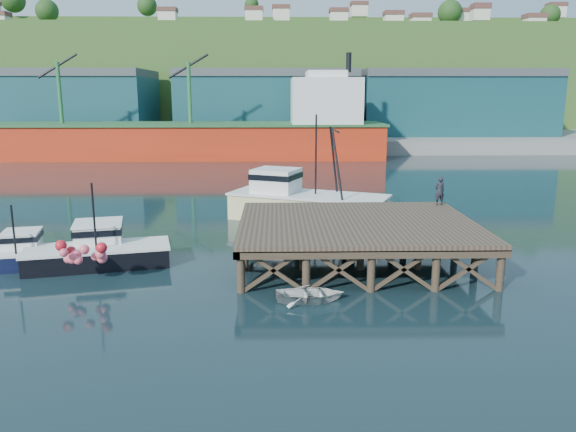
{
  "coord_description": "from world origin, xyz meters",
  "views": [
    {
      "loc": [
        1.34,
        -28.03,
        8.54
      ],
      "look_at": [
        2.01,
        2.0,
        1.95
      ],
      "focal_mm": 35.0,
      "sensor_mm": 36.0,
      "label": 1
    }
  ],
  "objects_px": {
    "dockworker": "(440,191)",
    "dinghy": "(310,294)",
    "trawler": "(305,199)",
    "boat_black": "(98,249)",
    "boat_navy": "(20,254)"
  },
  "relations": [
    {
      "from": "boat_black",
      "to": "dockworker",
      "type": "bearing_deg",
      "value": 0.01
    },
    {
      "from": "dinghy",
      "to": "trawler",
      "type": "bearing_deg",
      "value": -3.36
    },
    {
      "from": "boat_navy",
      "to": "dinghy",
      "type": "height_order",
      "value": "boat_navy"
    },
    {
      "from": "boat_black",
      "to": "dockworker",
      "type": "relative_size",
      "value": 4.44
    },
    {
      "from": "trawler",
      "to": "dinghy",
      "type": "height_order",
      "value": "trawler"
    },
    {
      "from": "dinghy",
      "to": "dockworker",
      "type": "distance_m",
      "value": 13.04
    },
    {
      "from": "boat_black",
      "to": "trawler",
      "type": "distance_m",
      "value": 14.85
    },
    {
      "from": "boat_black",
      "to": "dockworker",
      "type": "xyz_separation_m",
      "value": [
        18.59,
        4.43,
        2.16
      ]
    },
    {
      "from": "trawler",
      "to": "boat_navy",
      "type": "bearing_deg",
      "value": -122.48
    },
    {
      "from": "dockworker",
      "to": "dinghy",
      "type": "bearing_deg",
      "value": 38.88
    },
    {
      "from": "boat_navy",
      "to": "trawler",
      "type": "relative_size",
      "value": 0.49
    },
    {
      "from": "boat_navy",
      "to": "dinghy",
      "type": "bearing_deg",
      "value": -31.62
    },
    {
      "from": "boat_black",
      "to": "dockworker",
      "type": "distance_m",
      "value": 19.23
    },
    {
      "from": "dinghy",
      "to": "dockworker",
      "type": "relative_size",
      "value": 1.73
    },
    {
      "from": "dinghy",
      "to": "dockworker",
      "type": "height_order",
      "value": "dockworker"
    }
  ]
}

